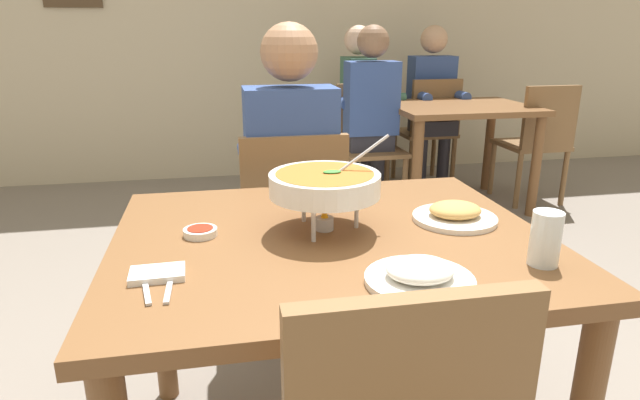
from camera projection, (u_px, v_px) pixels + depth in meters
name	position (u px, v px, depth m)	size (l,w,h in m)	color
cafe_rear_partition	(244.00, 1.00, 4.51)	(10.00, 0.10, 3.00)	beige
dining_table_main	(330.00, 272.00, 1.47)	(1.15, 0.96, 0.76)	brown
chair_diner_main	(292.00, 223.00, 2.23)	(0.44, 0.44, 0.90)	brown
diner_main	(290.00, 166.00, 2.19)	(0.40, 0.45, 1.31)	#2D2D38
curry_bowl	(325.00, 185.00, 1.43)	(0.33, 0.30, 0.26)	silver
rice_plate	(420.00, 275.00, 1.16)	(0.24, 0.24, 0.06)	white
appetizer_plate	(455.00, 214.00, 1.54)	(0.24, 0.24, 0.06)	white
sauce_dish	(200.00, 232.00, 1.43)	(0.09, 0.09, 0.02)	white
napkin_folded	(157.00, 274.00, 1.19)	(0.12, 0.08, 0.02)	white
fork_utensil	(146.00, 286.00, 1.14)	(0.01, 0.17, 0.01)	silver
spoon_utensil	(170.00, 284.00, 1.15)	(0.01, 0.17, 0.01)	silver
drink_glass	(545.00, 241.00, 1.24)	(0.07, 0.07, 0.13)	silver
dining_table_far	(459.00, 124.00, 3.90)	(1.00, 0.80, 0.76)	brown
chair_bg_left	(362.00, 128.00, 4.36)	(0.46, 0.46, 0.90)	brown
chair_bg_middle	(368.00, 139.00, 3.94)	(0.46, 0.46, 0.90)	brown
chair_bg_right	(429.00, 126.00, 4.44)	(0.46, 0.46, 0.90)	brown
chair_bg_corner	(539.00, 137.00, 3.98)	(0.45, 0.45, 0.90)	brown
patron_bg_left	(362.00, 99.00, 4.24)	(0.45, 0.40, 1.31)	#2D2D38
patron_bg_middle	(370.00, 108.00, 3.79)	(0.40, 0.45, 1.31)	#2D2D38
patron_bg_right	(432.00, 97.00, 4.41)	(0.40, 0.45, 1.31)	#2D2D38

